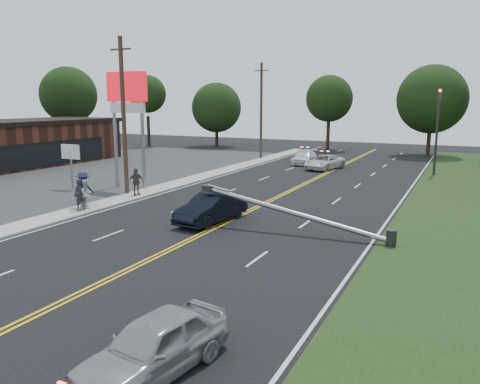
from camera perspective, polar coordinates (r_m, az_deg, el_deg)
The scene contains 22 objects.
ground at distance 17.01m, azimuth -15.28°, elevation -10.05°, with size 120.00×120.00×0.00m, color black.
sidewalk at distance 29.58m, azimuth -14.84°, elevation -1.00°, with size 1.80×70.00×0.12m, color #A6A296.
centerline_yellow at distance 25.02m, azimuth -0.07°, elevation -2.89°, with size 0.36×80.00×0.00m, color gold.
pylon_sign at distance 33.40m, azimuth -13.59°, elevation 10.64°, with size 3.20×0.35×8.00m.
small_sign at distance 34.49m, azimuth -19.94°, elevation 4.19°, with size 1.60×0.14×3.10m.
traffic_signal at distance 41.92m, azimuth 22.95°, elevation 7.63°, with size 0.28×0.41×7.05m.
fallen_streetlight at distance 21.46m, azimuth 7.66°, elevation -2.82°, with size 9.36×0.44×1.91m.
utility_pole_mid at distance 31.04m, azimuth -14.00°, elevation 8.94°, with size 1.60×0.28×10.00m.
utility_pole_far at distance 49.96m, azimuth 2.60°, elevation 9.87°, with size 1.60×0.28×10.00m.
tree_3 at distance 64.22m, azimuth -20.17°, elevation 11.04°, with size 7.07×7.07×10.41m.
tree_4 at distance 66.13m, azimuth -11.24°, elevation 11.61°, with size 5.10×5.10×9.61m.
tree_5 at distance 64.34m, azimuth -2.89°, elevation 10.23°, with size 6.69×6.69×8.59m.
tree_6 at distance 60.40m, azimuth 10.83°, elevation 11.11°, with size 5.79×5.79×9.31m.
tree_7 at distance 56.97m, azimuth 22.35°, elevation 10.41°, with size 7.59×7.59×10.08m.
crashed_sedan at distance 23.62m, azimuth -3.51°, elevation -1.93°, with size 1.56×4.47×1.47m, color black.
waiting_sedan at distance 11.05m, azimuth -10.46°, elevation -17.93°, with size 1.59×3.96×1.35m, color #979A9E.
emergency_a at distance 42.98m, azimuth 10.26°, elevation 3.60°, with size 2.13×4.61×1.28m, color silver.
emergency_b at distance 46.43m, azimuth 7.86°, elevation 4.20°, with size 1.80×4.44×1.29m, color silver.
bystander_a at distance 27.09m, azimuth -18.88°, elevation -0.29°, with size 0.63×0.42×1.74m, color #26252D.
bystander_b at distance 27.20m, azimuth -18.27°, elevation -0.29°, with size 0.81×0.63×1.67m, color #BBBCC1.
bystander_c at distance 27.88m, azimuth -18.53°, elevation 0.32°, with size 1.30×0.75×2.01m, color #1B2445.
bystander_d at distance 30.51m, azimuth -12.58°, elevation 1.24°, with size 1.02×0.43×1.75m, color #514841.
Camera 1 is at (10.68, -11.82, 5.97)m, focal length 35.00 mm.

